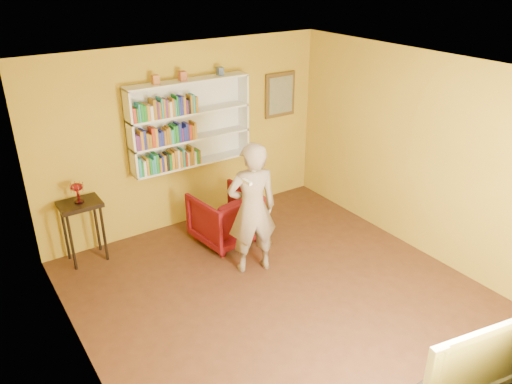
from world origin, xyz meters
TOP-DOWN VIEW (x-y plane):
  - room_shell at (0.00, 0.00)m, footprint 5.30×5.80m
  - bookshelf at (0.00, 2.41)m, footprint 1.80×0.29m
  - books_row_lower at (-0.39, 2.30)m, footprint 0.94×0.19m
  - books_row_middle at (-0.41, 2.30)m, footprint 0.89×0.19m
  - books_row_upper at (-0.39, 2.30)m, footprint 0.94×0.19m
  - ornament_left at (-0.47, 2.35)m, footprint 0.09×0.09m
  - ornament_centre at (-0.07, 2.35)m, footprint 0.09×0.09m
  - ornament_right at (0.51, 2.35)m, footprint 0.08×0.08m
  - framed_painting at (1.65, 2.46)m, footprint 0.55×0.05m
  - console_table at (-1.69, 2.25)m, footprint 0.53×0.40m
  - ruby_lustre at (-1.69, 2.25)m, footprint 0.17×0.17m
  - armchair at (0.12, 1.65)m, footprint 0.90×0.92m
  - person at (0.05, 0.83)m, footprint 0.73×0.58m
  - game_remote at (-0.24, 0.49)m, footprint 0.04×0.15m
  - television at (0.14, -2.25)m, footprint 1.20×0.37m

SIDE VIEW (x-z plane):
  - armchair at x=0.12m, z-range 0.00..0.75m
  - console_table at x=-1.69m, z-range 0.28..1.14m
  - person at x=0.05m, z-range 0.00..1.75m
  - television at x=0.14m, z-range 0.56..1.25m
  - room_shell at x=0.00m, z-range -0.42..2.46m
  - ruby_lustre at x=-1.69m, z-range 0.92..1.19m
  - books_row_lower at x=-0.39m, z-range 1.00..1.27m
  - game_remote at x=-0.24m, z-range 1.43..1.47m
  - books_row_middle at x=-0.41m, z-range 1.37..1.64m
  - bookshelf at x=0.00m, z-range 0.98..2.21m
  - framed_painting at x=1.65m, z-range 1.40..2.10m
  - books_row_upper at x=-0.39m, z-range 1.76..2.03m
  - ornament_right at x=0.51m, z-range 2.21..2.33m
  - ornament_left at x=-0.47m, z-range 2.21..2.33m
  - ornament_centre at x=-0.07m, z-range 2.21..2.34m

